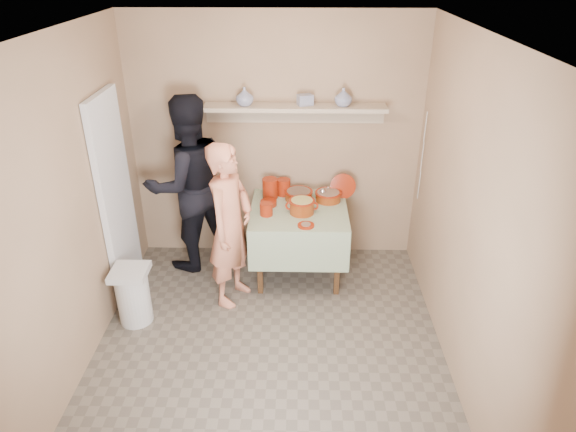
{
  "coord_description": "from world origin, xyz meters",
  "views": [
    {
      "loc": [
        0.24,
        -3.34,
        3.08
      ],
      "look_at": [
        0.15,
        0.75,
        0.95
      ],
      "focal_mm": 32.0,
      "sensor_mm": 36.0,
      "label": 1
    }
  ],
  "objects_px": {
    "person_helper": "(189,185)",
    "cazuela_rice": "(302,205)",
    "serving_table": "(299,219)",
    "trash_bin": "(133,295)",
    "person_cook": "(230,226)"
  },
  "relations": [
    {
      "from": "person_helper",
      "to": "trash_bin",
      "type": "xyz_separation_m",
      "value": [
        -0.37,
        -1.02,
        -0.65
      ]
    },
    {
      "from": "cazuela_rice",
      "to": "trash_bin",
      "type": "distance_m",
      "value": 1.79
    },
    {
      "from": "person_cook",
      "to": "serving_table",
      "type": "xyz_separation_m",
      "value": [
        0.64,
        0.46,
        -0.16
      ]
    },
    {
      "from": "person_helper",
      "to": "trash_bin",
      "type": "height_order",
      "value": "person_helper"
    },
    {
      "from": "person_helper",
      "to": "cazuela_rice",
      "type": "relative_size",
      "value": 5.67
    },
    {
      "from": "person_helper",
      "to": "serving_table",
      "type": "distance_m",
      "value": 1.19
    },
    {
      "from": "cazuela_rice",
      "to": "trash_bin",
      "type": "relative_size",
      "value": 0.59
    },
    {
      "from": "person_helper",
      "to": "serving_table",
      "type": "relative_size",
      "value": 1.92
    },
    {
      "from": "person_cook",
      "to": "trash_bin",
      "type": "distance_m",
      "value": 1.08
    },
    {
      "from": "serving_table",
      "to": "trash_bin",
      "type": "bearing_deg",
      "value": -150.88
    },
    {
      "from": "serving_table",
      "to": "cazuela_rice",
      "type": "xyz_separation_m",
      "value": [
        0.03,
        -0.1,
        0.2
      ]
    },
    {
      "from": "person_helper",
      "to": "trash_bin",
      "type": "bearing_deg",
      "value": 37.89
    },
    {
      "from": "serving_table",
      "to": "trash_bin",
      "type": "relative_size",
      "value": 1.74
    },
    {
      "from": "person_cook",
      "to": "person_helper",
      "type": "bearing_deg",
      "value": 60.15
    },
    {
      "from": "person_cook",
      "to": "cazuela_rice",
      "type": "relative_size",
      "value": 4.88
    }
  ]
}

